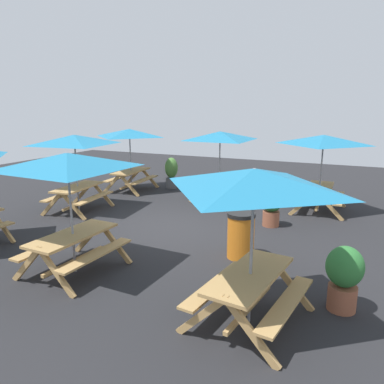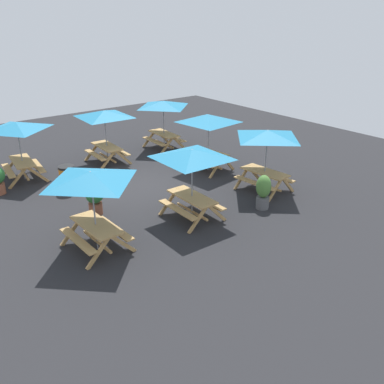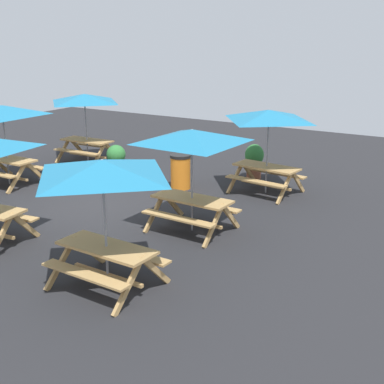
{
  "view_description": "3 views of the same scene",
  "coord_description": "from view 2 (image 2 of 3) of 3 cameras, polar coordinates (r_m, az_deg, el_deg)",
  "views": [
    {
      "loc": [
        8.24,
        4.68,
        3.12
      ],
      "look_at": [
        -0.48,
        0.63,
        0.9
      ],
      "focal_mm": 35.0,
      "sensor_mm": 36.0,
      "label": 1
    },
    {
      "loc": [
        -13.12,
        7.91,
        6.15
      ],
      "look_at": [
        -3.44,
        0.28,
        0.9
      ],
      "focal_mm": 40.0,
      "sensor_mm": 36.0,
      "label": 2
    },
    {
      "loc": [
        8.96,
        -9.83,
        4.34
      ],
      "look_at": [
        3.11,
        -0.19,
        0.9
      ],
      "focal_mm": 50.0,
      "sensor_mm": 36.0,
      "label": 3
    }
  ],
  "objects": [
    {
      "name": "potted_plant_1",
      "position": [
        14.38,
        9.49,
        0.13
      ],
      "size": [
        0.5,
        0.5,
        1.18
      ],
      "color": "#59595B",
      "rests_on": "ground"
    },
    {
      "name": "potted_plant_0",
      "position": [
        14.15,
        -12.83,
        -0.86
      ],
      "size": [
        0.58,
        0.58,
        0.98
      ],
      "color": "#935138",
      "rests_on": "ground"
    },
    {
      "name": "picnic_table_1",
      "position": [
        18.61,
        -11.59,
        9.68
      ],
      "size": [
        2.83,
        2.83,
        2.34
      ],
      "rotation": [
        0.0,
        0.0,
        -0.04
      ],
      "color": "tan",
      "rests_on": "ground"
    },
    {
      "name": "picnic_table_3",
      "position": [
        15.4,
        10.0,
        7.04
      ],
      "size": [
        2.13,
        2.13,
        2.34
      ],
      "rotation": [
        0.0,
        0.0,
        0.07
      ],
      "color": "tan",
      "rests_on": "ground"
    },
    {
      "name": "picnic_table_5",
      "position": [
        17.41,
        2.22,
        9.22
      ],
      "size": [
        2.81,
        2.81,
        2.34
      ],
      "rotation": [
        0.0,
        0.0,
        0.12
      ],
      "color": "tan",
      "rests_on": "ground"
    },
    {
      "name": "picnic_table_4",
      "position": [
        17.6,
        -22.29,
        7.67
      ],
      "size": [
        2.23,
        2.23,
        2.34
      ],
      "rotation": [
        0.0,
        0.0,
        -0.12
      ],
      "color": "tan",
      "rests_on": "ground"
    },
    {
      "name": "picnic_table_0",
      "position": [
        13.01,
        -0.0,
        4.41
      ],
      "size": [
        2.83,
        2.83,
        2.34
      ],
      "rotation": [
        0.0,
        0.0,
        -0.01
      ],
      "color": "tan",
      "rests_on": "ground"
    },
    {
      "name": "ground_plane",
      "position": [
        16.51,
        -6.64,
        1.03
      ],
      "size": [
        26.53,
        26.53,
        0.0
      ],
      "primitive_type": "plane",
      "color": "#232326",
      "rests_on": "ground"
    },
    {
      "name": "trash_bin_orange",
      "position": [
        16.25,
        -16.28,
        1.73
      ],
      "size": [
        0.59,
        0.59,
        0.98
      ],
      "color": "orange",
      "rests_on": "ground"
    },
    {
      "name": "picnic_table_2",
      "position": [
        20.3,
        -3.84,
        11.19
      ],
      "size": [
        2.09,
        2.09,
        2.34
      ],
      "rotation": [
        0.0,
        0.0,
        -0.05
      ],
      "color": "tan",
      "rests_on": "ground"
    },
    {
      "name": "picnic_table_6",
      "position": [
        11.51,
        -13.26,
        1.23
      ],
      "size": [
        2.05,
        2.05,
        2.34
      ],
      "rotation": [
        0.0,
        0.0,
        0.02
      ],
      "color": "tan",
      "rests_on": "ground"
    }
  ]
}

